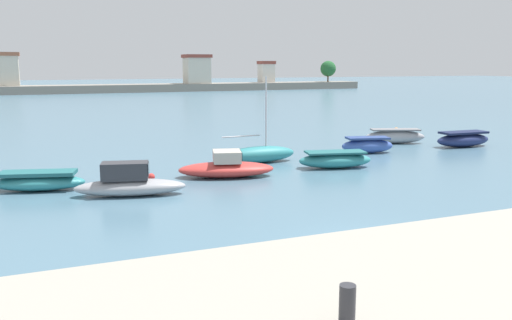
# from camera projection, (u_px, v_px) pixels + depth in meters

# --- Properties ---
(ground_plane) EXTENTS (400.00, 400.00, 0.00)m
(ground_plane) POSITION_uv_depth(u_px,v_px,m) (374.00, 250.00, 16.86)
(ground_plane) COLOR slate
(mooring_bollard) EXTENTS (0.25, 0.25, 0.64)m
(mooring_bollard) POSITION_uv_depth(u_px,v_px,m) (347.00, 305.00, 7.99)
(mooring_bollard) COLOR #2D2D33
(mooring_bollard) RESTS_ON seawall_embankment
(moored_boat_1) EXTENTS (4.44, 2.47, 0.90)m
(moored_boat_1) POSITION_uv_depth(u_px,v_px,m) (38.00, 181.00, 24.69)
(moored_boat_1) COLOR teal
(moored_boat_1) RESTS_ON ground
(moored_boat_2) EXTENTS (5.07, 2.47, 1.50)m
(moored_boat_2) POSITION_uv_depth(u_px,v_px,m) (129.00, 183.00, 23.72)
(moored_boat_2) COLOR #9E9EA3
(moored_boat_2) RESTS_ON ground
(moored_boat_3) EXTENTS (5.28, 3.18, 1.36)m
(moored_boat_3) POSITION_uv_depth(u_px,v_px,m) (226.00, 167.00, 27.69)
(moored_boat_3) COLOR #C63833
(moored_boat_3) RESTS_ON ground
(moored_boat_4) EXTENTS (4.62, 1.47, 5.06)m
(moored_boat_4) POSITION_uv_depth(u_px,v_px,m) (260.00, 154.00, 31.69)
(moored_boat_4) COLOR teal
(moored_boat_4) RESTS_ON ground
(moored_boat_5) EXTENTS (4.39, 2.41, 0.94)m
(moored_boat_5) POSITION_uv_depth(u_px,v_px,m) (335.00, 160.00, 30.08)
(moored_boat_5) COLOR teal
(moored_boat_5) RESTS_ON ground
(moored_boat_6) EXTENTS (3.67, 2.13, 1.06)m
(moored_boat_6) POSITION_uv_depth(u_px,v_px,m) (367.00, 145.00, 35.12)
(moored_boat_6) COLOR #3856A8
(moored_boat_6) RESTS_ON ground
(moored_boat_7) EXTENTS (4.55, 2.70, 1.07)m
(moored_boat_7) POSITION_uv_depth(u_px,v_px,m) (395.00, 136.00, 39.34)
(moored_boat_7) COLOR #9E9EA3
(moored_boat_7) RESTS_ON ground
(moored_boat_8) EXTENTS (4.32, 1.68, 1.08)m
(moored_boat_8) POSITION_uv_depth(u_px,v_px,m) (463.00, 139.00, 37.78)
(moored_boat_8) COLOR navy
(moored_boat_8) RESTS_ON ground
(mooring_buoy_1) EXTENTS (0.37, 0.37, 0.37)m
(mooring_buoy_1) POSITION_uv_depth(u_px,v_px,m) (151.00, 177.00, 26.84)
(mooring_buoy_1) COLOR red
(mooring_buoy_1) RESTS_ON ground
(mooring_buoy_2) EXTENTS (0.37, 0.37, 0.37)m
(mooring_buoy_2) POSITION_uv_depth(u_px,v_px,m) (396.00, 130.00, 46.25)
(mooring_buoy_2) COLOR orange
(mooring_buoy_2) RESTS_ON ground
(distant_shoreline) EXTENTS (124.61, 7.15, 8.03)m
(distant_shoreline) POSITION_uv_depth(u_px,v_px,m) (99.00, 84.00, 109.71)
(distant_shoreline) COLOR gray
(distant_shoreline) RESTS_ON ground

